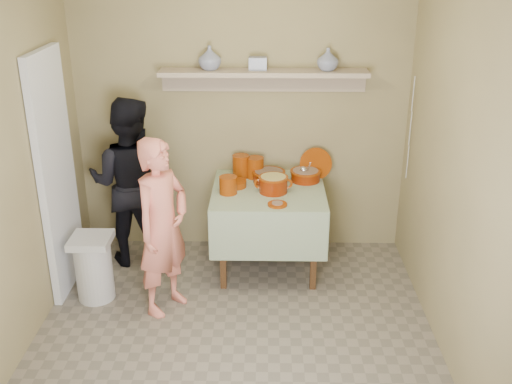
{
  "coord_description": "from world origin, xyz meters",
  "views": [
    {
      "loc": [
        0.23,
        -3.52,
        2.72
      ],
      "look_at": [
        0.15,
        0.75,
        0.95
      ],
      "focal_mm": 42.0,
      "sensor_mm": 36.0,
      "label": 1
    }
  ],
  "objects_px": {
    "cazuela_rice": "(273,183)",
    "person_helper": "(130,182)",
    "trash_bin": "(94,267)",
    "serving_table": "(269,201)",
    "person_cook": "(163,227)"
  },
  "relations": [
    {
      "from": "person_cook",
      "to": "serving_table",
      "type": "bearing_deg",
      "value": -17.9
    },
    {
      "from": "serving_table",
      "to": "cazuela_rice",
      "type": "height_order",
      "value": "cazuela_rice"
    },
    {
      "from": "person_helper",
      "to": "cazuela_rice",
      "type": "relative_size",
      "value": 4.66
    },
    {
      "from": "cazuela_rice",
      "to": "person_helper",
      "type": "bearing_deg",
      "value": 171.71
    },
    {
      "from": "person_helper",
      "to": "trash_bin",
      "type": "relative_size",
      "value": 2.75
    },
    {
      "from": "person_helper",
      "to": "trash_bin",
      "type": "xyz_separation_m",
      "value": [
        -0.2,
        -0.66,
        -0.49
      ]
    },
    {
      "from": "serving_table",
      "to": "trash_bin",
      "type": "relative_size",
      "value": 1.74
    },
    {
      "from": "person_cook",
      "to": "trash_bin",
      "type": "relative_size",
      "value": 2.55
    },
    {
      "from": "person_cook",
      "to": "person_helper",
      "type": "height_order",
      "value": "person_helper"
    },
    {
      "from": "cazuela_rice",
      "to": "trash_bin",
      "type": "xyz_separation_m",
      "value": [
        -1.46,
        -0.48,
        -0.56
      ]
    },
    {
      "from": "person_cook",
      "to": "serving_table",
      "type": "height_order",
      "value": "person_cook"
    },
    {
      "from": "person_helper",
      "to": "person_cook",
      "type": "bearing_deg",
      "value": 121.2
    },
    {
      "from": "cazuela_rice",
      "to": "trash_bin",
      "type": "height_order",
      "value": "cazuela_rice"
    },
    {
      "from": "person_helper",
      "to": "cazuela_rice",
      "type": "bearing_deg",
      "value": 175.28
    },
    {
      "from": "person_helper",
      "to": "trash_bin",
      "type": "bearing_deg",
      "value": 77.08
    }
  ]
}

